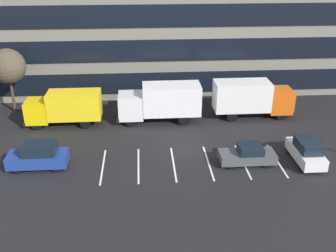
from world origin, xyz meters
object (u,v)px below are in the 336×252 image
(box_truck_orange, at_px, (251,97))
(box_truck_white, at_px, (161,101))
(suv_navy, at_px, (38,156))
(suv_white, at_px, (306,151))
(sedan_charcoal, at_px, (248,155))
(box_truck_yellow_all, at_px, (65,107))
(bare_tree, at_px, (8,67))

(box_truck_orange, relative_size, box_truck_white, 0.99)
(box_truck_orange, distance_m, suv_navy, 20.93)
(box_truck_orange, distance_m, suv_white, 9.60)
(sedan_charcoal, distance_m, suv_navy, 16.39)
(suv_white, relative_size, suv_navy, 0.95)
(box_truck_yellow_all, distance_m, box_truck_white, 9.15)
(suv_navy, xyz_separation_m, bare_tree, (-5.08, 11.59, 3.86))
(suv_white, relative_size, sedan_charcoal, 0.98)
(sedan_charcoal, bearing_deg, box_truck_orange, 74.01)
(box_truck_yellow_all, relative_size, suv_navy, 1.57)
(box_truck_orange, bearing_deg, suv_white, -77.53)
(box_truck_yellow_all, height_order, suv_white, box_truck_yellow_all)
(box_truck_yellow_all, xyz_separation_m, bare_tree, (-5.92, 3.67, 2.99))
(box_truck_orange, height_order, suv_white, box_truck_orange)
(suv_navy, bearing_deg, sedan_charcoal, -1.92)
(box_truck_yellow_all, relative_size, bare_tree, 1.08)
(box_truck_white, bearing_deg, box_truck_yellow_all, -178.48)
(box_truck_orange, distance_m, sedan_charcoal, 9.68)
(box_truck_orange, bearing_deg, box_truck_white, -176.81)
(box_truck_yellow_all, bearing_deg, bare_tree, 148.20)
(box_truck_orange, xyz_separation_m, bare_tree, (-24.11, 2.92, 2.78))
(box_truck_yellow_all, relative_size, box_truck_orange, 0.90)
(box_truck_yellow_all, distance_m, suv_white, 22.00)
(box_truck_yellow_all, relative_size, sedan_charcoal, 1.62)
(sedan_charcoal, bearing_deg, suv_navy, 178.08)
(suv_white, relative_size, bare_tree, 0.65)
(suv_white, xyz_separation_m, suv_navy, (-21.08, 0.64, 0.05))
(box_truck_white, distance_m, sedan_charcoal, 10.90)
(bare_tree, bearing_deg, sedan_charcoal, -29.49)
(box_truck_orange, xyz_separation_m, suv_white, (2.06, -9.30, -1.13))
(box_truck_white, height_order, suv_navy, box_truck_white)
(box_truck_yellow_all, height_order, box_truck_orange, box_truck_orange)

